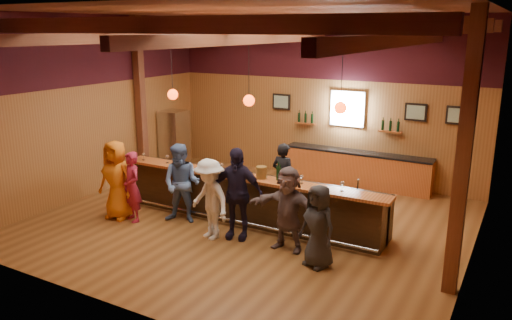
% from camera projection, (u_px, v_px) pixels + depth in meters
% --- Properties ---
extents(room, '(9.04, 9.00, 4.52)m').
position_uv_depth(room, '(250.00, 75.00, 10.28)').
color(room, brown).
rests_on(room, ground).
extents(bar_counter, '(6.30, 1.07, 1.11)m').
position_uv_depth(bar_counter, '(253.00, 198.00, 11.04)').
color(bar_counter, black).
rests_on(bar_counter, ground).
extents(back_bar_cabinet, '(4.00, 0.52, 0.95)m').
position_uv_depth(back_bar_cabinet, '(356.00, 169.00, 13.50)').
color(back_bar_cabinet, '#99451B').
rests_on(back_bar_cabinet, ground).
extents(window, '(0.95, 0.09, 0.95)m').
position_uv_depth(window, '(348.00, 109.00, 13.48)').
color(window, silver).
rests_on(window, room).
extents(framed_pictures, '(5.35, 0.05, 0.45)m').
position_uv_depth(framed_pictures, '(379.00, 109.00, 13.05)').
color(framed_pictures, black).
rests_on(framed_pictures, room).
extents(wine_shelves, '(3.00, 0.18, 0.30)m').
position_uv_depth(wine_shelves, '(346.00, 125.00, 13.53)').
color(wine_shelves, '#99451B').
rests_on(wine_shelves, room).
extents(pendant_lights, '(4.24, 0.24, 1.37)m').
position_uv_depth(pendant_lights, '(249.00, 100.00, 10.36)').
color(pendant_lights, black).
rests_on(pendant_lights, room).
extents(stainless_fridge, '(0.70, 0.70, 1.80)m').
position_uv_depth(stainless_fridge, '(174.00, 140.00, 14.95)').
color(stainless_fridge, silver).
rests_on(stainless_fridge, ground).
extents(customer_orange, '(0.90, 0.61, 1.78)m').
position_uv_depth(customer_orange, '(117.00, 180.00, 11.09)').
color(customer_orange, orange).
rests_on(customer_orange, ground).
extents(customer_redvest, '(0.68, 0.58, 1.57)m').
position_uv_depth(customer_redvest, '(132.00, 187.00, 10.94)').
color(customer_redvest, '#A01D36').
rests_on(customer_redvest, ground).
extents(customer_denim, '(1.00, 0.86, 1.76)m').
position_uv_depth(customer_denim, '(182.00, 184.00, 10.85)').
color(customer_denim, '#516DA2').
rests_on(customer_denim, ground).
extents(customer_white, '(1.22, 0.95, 1.66)m').
position_uv_depth(customer_white, '(210.00, 199.00, 10.00)').
color(customer_white, silver).
rests_on(customer_white, ground).
extents(customer_navy, '(1.19, 0.70, 1.89)m').
position_uv_depth(customer_navy, '(236.00, 193.00, 10.01)').
color(customer_navy, black).
rests_on(customer_navy, ground).
extents(customer_brown, '(1.55, 0.52, 1.66)m').
position_uv_depth(customer_brown, '(288.00, 209.00, 9.49)').
color(customer_brown, '#634F50').
rests_on(customer_brown, ground).
extents(customer_dark, '(0.87, 0.72, 1.52)m').
position_uv_depth(customer_dark, '(318.00, 226.00, 8.83)').
color(customer_dark, '#27282A').
rests_on(customer_dark, ground).
extents(bartender, '(0.64, 0.46, 1.63)m').
position_uv_depth(bartender, '(283.00, 177.00, 11.53)').
color(bartender, black).
rests_on(bartender, ground).
extents(ice_bucket, '(0.23, 0.23, 0.25)m').
position_uv_depth(ice_bucket, '(261.00, 172.00, 10.43)').
color(ice_bucket, brown).
rests_on(ice_bucket, bar_counter).
extents(bottle_a, '(0.07, 0.07, 0.33)m').
position_uv_depth(bottle_a, '(280.00, 174.00, 10.32)').
color(bottle_a, black).
rests_on(bottle_a, bar_counter).
extents(bottle_b, '(0.08, 0.08, 0.39)m').
position_uv_depth(bottle_b, '(278.00, 173.00, 10.29)').
color(bottle_b, black).
rests_on(bottle_b, bar_counter).
extents(glass_a, '(0.08, 0.08, 0.18)m').
position_uv_depth(glass_a, '(143.00, 155.00, 11.86)').
color(glass_a, silver).
rests_on(glass_a, bar_counter).
extents(glass_b, '(0.08, 0.08, 0.19)m').
position_uv_depth(glass_b, '(167.00, 157.00, 11.61)').
color(glass_b, silver).
rests_on(glass_b, bar_counter).
extents(glass_c, '(0.08, 0.08, 0.17)m').
position_uv_depth(glass_c, '(183.00, 160.00, 11.42)').
color(glass_c, silver).
rests_on(glass_c, bar_counter).
extents(glass_d, '(0.07, 0.07, 0.16)m').
position_uv_depth(glass_d, '(212.00, 166.00, 10.96)').
color(glass_d, silver).
rests_on(glass_d, bar_counter).
extents(glass_e, '(0.08, 0.08, 0.18)m').
position_uv_depth(glass_e, '(221.00, 166.00, 10.92)').
color(glass_e, silver).
rests_on(glass_e, bar_counter).
extents(glass_f, '(0.09, 0.09, 0.20)m').
position_uv_depth(glass_f, '(288.00, 177.00, 10.05)').
color(glass_f, silver).
rests_on(glass_f, bar_counter).
extents(glass_g, '(0.08, 0.08, 0.18)m').
position_uv_depth(glass_g, '(302.00, 177.00, 10.07)').
color(glass_g, silver).
rests_on(glass_g, bar_counter).
extents(glass_h, '(0.09, 0.09, 0.20)m').
position_uv_depth(glass_h, '(342.00, 184.00, 9.59)').
color(glass_h, silver).
rests_on(glass_h, bar_counter).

